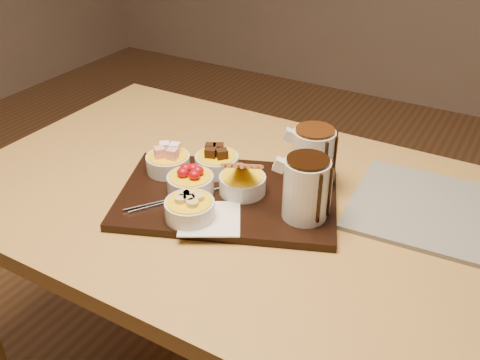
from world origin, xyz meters
The scene contains 12 objects.
dining_table centered at (0.00, 0.00, 0.65)m, with size 1.20×0.80×0.75m.
serving_board centered at (0.02, -0.03, 0.76)m, with size 0.46×0.30×0.02m, color black.
napkin centered at (0.04, -0.13, 0.77)m, with size 0.12×0.12×0.00m, color white.
bowl_marshmallows centered at (-0.15, -0.02, 0.79)m, with size 0.10×0.10×0.04m, color beige.
bowl_cake centered at (-0.05, 0.04, 0.79)m, with size 0.10×0.10×0.04m, color beige.
bowl_strawberries centered at (-0.05, -0.07, 0.79)m, with size 0.10×0.10×0.04m, color beige.
bowl_biscotti centered at (0.04, -0.01, 0.79)m, with size 0.10×0.10×0.04m, color beige.
bowl_bananas centered at (0.00, -0.15, 0.79)m, with size 0.10×0.10×0.04m, color beige.
pitcher_dark_chocolate centered at (0.20, -0.03, 0.83)m, with size 0.09×0.09×0.12m, color silver.
pitcher_milk_chocolate centered at (0.16, 0.10, 0.83)m, with size 0.09×0.09×0.12m, color silver.
fondue_skewers centered at (-0.05, -0.09, 0.77)m, with size 0.26×0.03×0.01m, color silver, non-canonical shape.
newspaper centered at (0.43, 0.15, 0.76)m, with size 0.37×0.30×0.01m, color beige.
Camera 1 is at (0.53, -0.85, 1.39)m, focal length 40.00 mm.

